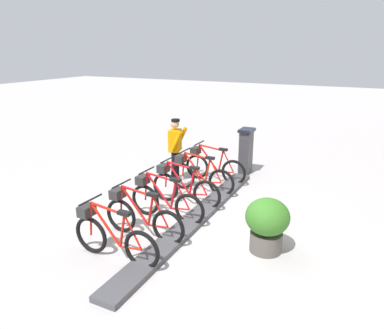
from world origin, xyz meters
name	(u,v)px	position (x,y,z in m)	size (l,w,h in m)	color
ground_plane	(195,221)	(0.00, 0.00, 0.00)	(60.00, 60.00, 0.00)	#B4AEAE
dock_rail_base	(195,219)	(0.00, 0.00, 0.05)	(0.44, 5.84, 0.10)	#47474C
payment_kiosk	(246,150)	(0.05, -3.33, 0.67)	(0.36, 0.52, 1.28)	#38383D
bike_docked_0	(212,166)	(0.62, -2.32, 0.43)	(1.72, 0.54, 1.02)	black
bike_docked_1	(199,175)	(0.62, -1.48, 0.43)	(1.72, 0.54, 1.02)	black
bike_docked_2	(183,186)	(0.62, -0.64, 0.43)	(1.72, 0.54, 1.02)	black
bike_docked_3	(164,200)	(0.62, 0.20, 0.43)	(1.72, 0.54, 1.02)	black
bike_docked_4	(140,216)	(0.62, 1.04, 0.43)	(1.72, 0.54, 1.02)	black
bike_docked_5	(111,236)	(0.62, 1.88, 0.43)	(1.72, 0.54, 1.02)	black
worker_near_rack	(175,148)	(1.52, -1.94, 0.91)	(0.50, 0.68, 1.66)	white
planter_bush	(267,223)	(-1.60, 0.47, 0.54)	(0.76, 0.76, 0.97)	#59544C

